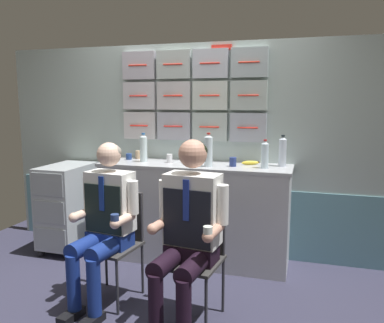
{
  "coord_description": "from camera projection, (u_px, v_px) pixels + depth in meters",
  "views": [
    {
      "loc": [
        1.18,
        -2.49,
        1.57
      ],
      "look_at": [
        0.27,
        0.53,
        1.08
      ],
      "focal_mm": 36.53,
      "sensor_mm": 36.0,
      "label": 1
    }
  ],
  "objects": [
    {
      "name": "ground",
      "position": [
        138.0,
        315.0,
        2.94
      ],
      "size": [
        4.8,
        4.8,
        0.04
      ],
      "primitive_type": "cube",
      "color": "#313045"
    },
    {
      "name": "galley_bulkhead",
      "position": [
        191.0,
        147.0,
        4.06
      ],
      "size": [
        4.2,
        0.14,
        2.15
      ],
      "color": "#ABBCB8",
      "rests_on": "ground"
    },
    {
      "name": "galley_counter",
      "position": [
        194.0,
        212.0,
        3.86
      ],
      "size": [
        1.86,
        0.53,
        0.97
      ],
      "color": "silver",
      "rests_on": "ground"
    },
    {
      "name": "service_trolley",
      "position": [
        68.0,
        205.0,
        4.14
      ],
      "size": [
        0.4,
        0.65,
        0.91
      ],
      "color": "black",
      "rests_on": "ground"
    },
    {
      "name": "folding_chair_left",
      "position": [
        117.0,
        233.0,
        3.15
      ],
      "size": [
        0.45,
        0.45,
        0.85
      ],
      "color": "#2D2D33",
      "rests_on": "ground"
    },
    {
      "name": "crew_member_left",
      "position": [
        104.0,
        217.0,
        2.98
      ],
      "size": [
        0.5,
        0.64,
        1.26
      ],
      "color": "black",
      "rests_on": "ground"
    },
    {
      "name": "folding_chair_right",
      "position": [
        197.0,
        246.0,
        2.86
      ],
      "size": [
        0.44,
        0.44,
        0.85
      ],
      "color": "#2D2D33",
      "rests_on": "ground"
    },
    {
      "name": "crew_member_right",
      "position": [
        188.0,
        225.0,
        2.69
      ],
      "size": [
        0.52,
        0.67,
        1.31
      ],
      "color": "black",
      "rests_on": "ground"
    },
    {
      "name": "water_bottle_tall",
      "position": [
        265.0,
        155.0,
        3.53
      ],
      "size": [
        0.07,
        0.07,
        0.26
      ],
      "color": "silver",
      "rests_on": "galley_counter"
    },
    {
      "name": "water_bottle_blue_cap",
      "position": [
        208.0,
        150.0,
        3.61
      ],
      "size": [
        0.08,
        0.08,
        0.32
      ],
      "color": "silver",
      "rests_on": "galley_counter"
    },
    {
      "name": "sparkling_bottle_green",
      "position": [
        283.0,
        151.0,
        3.63
      ],
      "size": [
        0.07,
        0.07,
        0.29
      ],
      "color": "silver",
      "rests_on": "galley_counter"
    },
    {
      "name": "water_bottle_short",
      "position": [
        143.0,
        148.0,
        3.91
      ],
      "size": [
        0.07,
        0.07,
        0.29
      ],
      "color": "silver",
      "rests_on": "galley_counter"
    },
    {
      "name": "espresso_cup_small",
      "position": [
        139.0,
        154.0,
        4.13
      ],
      "size": [
        0.07,
        0.07,
        0.08
      ],
      "color": "tan",
      "rests_on": "galley_counter"
    },
    {
      "name": "paper_cup_blue",
      "position": [
        233.0,
        162.0,
        3.63
      ],
      "size": [
        0.06,
        0.06,
        0.09
      ],
      "color": "navy",
      "rests_on": "galley_counter"
    },
    {
      "name": "paper_cup_tan",
      "position": [
        169.0,
        158.0,
        3.85
      ],
      "size": [
        0.06,
        0.06,
        0.09
      ],
      "color": "white",
      "rests_on": "galley_counter"
    },
    {
      "name": "coffee_cup_spare",
      "position": [
        129.0,
        156.0,
        4.07
      ],
      "size": [
        0.06,
        0.06,
        0.06
      ],
      "color": "navy",
      "rests_on": "galley_counter"
    },
    {
      "name": "snack_banana",
      "position": [
        250.0,
        163.0,
        3.73
      ],
      "size": [
        0.17,
        0.1,
        0.04
      ],
      "color": "yellow",
      "rests_on": "galley_counter"
    }
  ]
}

